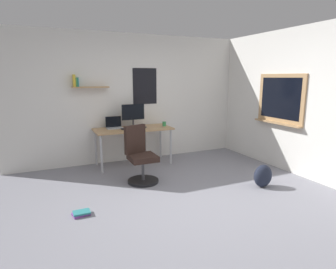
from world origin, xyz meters
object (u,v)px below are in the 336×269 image
Objects in this scene: computer_mouse at (144,127)px; backpack at (263,176)px; coffee_mug at (164,124)px; keyboard at (131,129)px; book_stack_on_floor at (81,213)px; laptop at (114,125)px; monitor_primary at (133,114)px; office_chair at (140,158)px; desk at (133,132)px.

backpack is at bearing -55.61° from computer_mouse.
coffee_mug is 0.25× the size of backpack.
keyboard is 3.56× the size of computer_mouse.
backpack reaches higher than book_stack_on_floor.
laptop is 0.67× the size of monitor_primary.
laptop is 2.98× the size of computer_mouse.
computer_mouse is (0.17, -0.19, -0.25)m from monitor_primary.
office_chair is 2.05× the size of monitor_primary.
desk is 2.57m from backpack.
monitor_primary is at bearing 58.89° from keyboard.
backpack is at bearing -4.19° from book_stack_on_floor.
keyboard reaches higher than book_stack_on_floor.
book_stack_on_floor is (-2.80, 0.21, -0.16)m from backpack.
book_stack_on_floor is (-1.32, -1.91, -0.99)m from monitor_primary.
backpack is (0.87, -1.98, -0.61)m from coffee_mug.
keyboard is 2.22m from book_stack_on_floor.
computer_mouse is at bearing 49.28° from book_stack_on_floor.
coffee_mug is 2.24m from backpack.
keyboard is at bearing 180.00° from computer_mouse.
backpack is at bearing -52.83° from desk.
laptop reaches higher than computer_mouse.
monitor_primary is at bearing 55.44° from book_stack_on_floor.
computer_mouse is 0.45× the size of book_stack_on_floor.
backpack is at bearing -54.92° from monitor_primary.
monitor_primary is at bearing -7.25° from laptop.
coffee_mug reaches higher than desk.
coffee_mug is at bearing -10.58° from laptop.
coffee_mug is at bearing 3.90° from keyboard.
computer_mouse reaches higher than backpack.
laptop is 1.34× the size of book_stack_on_floor.
laptop is at bearing 64.44° from book_stack_on_floor.
monitor_primary is 2.00× the size of book_stack_on_floor.
monitor_primary is 2.52m from book_stack_on_floor.
book_stack_on_floor is at bearing -124.92° from keyboard.
monitor_primary is at bearing 167.42° from coffee_mug.
office_chair reaches higher than coffee_mug.
keyboard is 1.00× the size of backpack.
laptop reaches higher than backpack.
office_chair is 3.06× the size of laptop.
monitor_primary is at bearing 78.23° from office_chair.
laptop reaches higher than keyboard.
desk is 1.59× the size of office_chair.
coffee_mug is 2.73m from book_stack_on_floor.
keyboard is at bearing 82.96° from office_chair.
office_chair is at bearing -113.88° from computer_mouse.
keyboard is at bearing -41.74° from laptop.
desk is 14.57× the size of computer_mouse.
book_stack_on_floor is (-1.09, -0.84, -0.38)m from office_chair.
computer_mouse is 2.39m from book_stack_on_floor.
office_chair is 1.19m from laptop.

